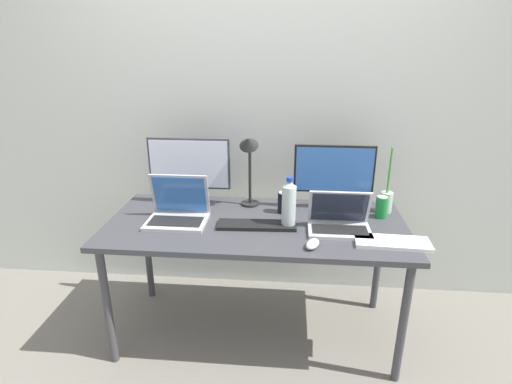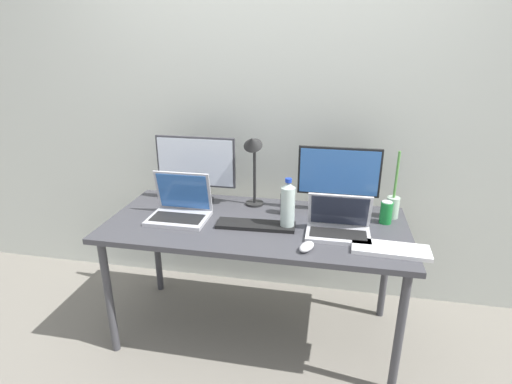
{
  "view_description": "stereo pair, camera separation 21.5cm",
  "coord_description": "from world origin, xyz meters",
  "px_view_note": "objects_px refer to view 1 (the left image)",
  "views": [
    {
      "loc": [
        0.18,
        -2.01,
        1.67
      ],
      "look_at": [
        0.0,
        0.0,
        0.92
      ],
      "focal_mm": 28.0,
      "sensor_mm": 36.0,
      "label": 1
    },
    {
      "loc": [
        0.39,
        -1.98,
        1.67
      ],
      "look_at": [
        0.0,
        0.0,
        0.92
      ],
      "focal_mm": 28.0,
      "sensor_mm": 36.0,
      "label": 2
    }
  ],
  "objects_px": {
    "work_desk": "(256,232)",
    "soda_can_by_laptop": "(283,202)",
    "laptop_secondary": "(339,221)",
    "soda_can_near_keyboard": "(381,207)",
    "monitor_center": "(334,175)",
    "keyboard_aux": "(392,242)",
    "desk_lamp": "(249,157)",
    "bamboo_vase": "(386,200)",
    "keyboard_main": "(257,225)",
    "laptop_silver": "(178,211)",
    "water_bottle": "(289,204)",
    "monitor_left": "(189,169)",
    "mouse_by_keyboard": "(313,244)"
  },
  "relations": [
    {
      "from": "work_desk",
      "to": "soda_can_by_laptop",
      "type": "relative_size",
      "value": 13.14
    },
    {
      "from": "laptop_secondary",
      "to": "soda_can_near_keyboard",
      "type": "distance_m",
      "value": 0.32
    },
    {
      "from": "monitor_center",
      "to": "keyboard_aux",
      "type": "bearing_deg",
      "value": -59.16
    },
    {
      "from": "work_desk",
      "to": "soda_can_by_laptop",
      "type": "xyz_separation_m",
      "value": [
        0.15,
        0.15,
        0.13
      ]
    },
    {
      "from": "keyboard_aux",
      "to": "desk_lamp",
      "type": "relative_size",
      "value": 0.78
    },
    {
      "from": "bamboo_vase",
      "to": "keyboard_main",
      "type": "bearing_deg",
      "value": -159.61
    },
    {
      "from": "laptop_silver",
      "to": "water_bottle",
      "type": "distance_m",
      "value": 0.62
    },
    {
      "from": "monitor_center",
      "to": "soda_can_near_keyboard",
      "type": "height_order",
      "value": "monitor_center"
    },
    {
      "from": "monitor_left",
      "to": "soda_can_near_keyboard",
      "type": "distance_m",
      "value": 1.15
    },
    {
      "from": "soda_can_by_laptop",
      "to": "monitor_center",
      "type": "bearing_deg",
      "value": 16.49
    },
    {
      "from": "laptop_secondary",
      "to": "soda_can_near_keyboard",
      "type": "bearing_deg",
      "value": 36.79
    },
    {
      "from": "monitor_center",
      "to": "laptop_silver",
      "type": "xyz_separation_m",
      "value": [
        -0.87,
        -0.26,
        -0.15
      ]
    },
    {
      "from": "water_bottle",
      "to": "laptop_secondary",
      "type": "bearing_deg",
      "value": -3.18
    },
    {
      "from": "water_bottle",
      "to": "monitor_center",
      "type": "bearing_deg",
      "value": 47.79
    },
    {
      "from": "monitor_center",
      "to": "water_bottle",
      "type": "distance_m",
      "value": 0.39
    },
    {
      "from": "work_desk",
      "to": "laptop_secondary",
      "type": "xyz_separation_m",
      "value": [
        0.45,
        -0.06,
        0.11
      ]
    },
    {
      "from": "laptop_silver",
      "to": "keyboard_aux",
      "type": "xyz_separation_m",
      "value": [
        1.13,
        -0.18,
        -0.05
      ]
    },
    {
      "from": "mouse_by_keyboard",
      "to": "soda_can_near_keyboard",
      "type": "xyz_separation_m",
      "value": [
        0.4,
        0.4,
        0.04
      ]
    },
    {
      "from": "laptop_secondary",
      "to": "bamboo_vase",
      "type": "height_order",
      "value": "bamboo_vase"
    },
    {
      "from": "work_desk",
      "to": "desk_lamp",
      "type": "bearing_deg",
      "value": 105.53
    },
    {
      "from": "desk_lamp",
      "to": "laptop_silver",
      "type": "bearing_deg",
      "value": -148.3
    },
    {
      "from": "monitor_left",
      "to": "water_bottle",
      "type": "relative_size",
      "value": 1.76
    },
    {
      "from": "soda_can_near_keyboard",
      "to": "keyboard_aux",
      "type": "bearing_deg",
      "value": -91.25
    },
    {
      "from": "laptop_secondary",
      "to": "keyboard_aux",
      "type": "relative_size",
      "value": 0.89
    },
    {
      "from": "monitor_center",
      "to": "keyboard_aux",
      "type": "xyz_separation_m",
      "value": [
        0.26,
        -0.44,
        -0.2
      ]
    },
    {
      "from": "water_bottle",
      "to": "bamboo_vase",
      "type": "bearing_deg",
      "value": 24.69
    },
    {
      "from": "mouse_by_keyboard",
      "to": "laptop_silver",
      "type": "bearing_deg",
      "value": -176.06
    },
    {
      "from": "laptop_secondary",
      "to": "monitor_center",
      "type": "bearing_deg",
      "value": 92.34
    },
    {
      "from": "work_desk",
      "to": "monitor_left",
      "type": "xyz_separation_m",
      "value": [
        -0.43,
        0.25,
        0.29
      ]
    },
    {
      "from": "desk_lamp",
      "to": "work_desk",
      "type": "bearing_deg",
      "value": -74.47
    },
    {
      "from": "soda_can_by_laptop",
      "to": "desk_lamp",
      "type": "relative_size",
      "value": 0.27
    },
    {
      "from": "laptop_secondary",
      "to": "soda_can_near_keyboard",
      "type": "xyz_separation_m",
      "value": [
        0.26,
        0.19,
        0.01
      ]
    },
    {
      "from": "monitor_left",
      "to": "laptop_silver",
      "type": "xyz_separation_m",
      "value": [
        -0.01,
        -0.27,
        -0.16
      ]
    },
    {
      "from": "keyboard_main",
      "to": "soda_can_near_keyboard",
      "type": "relative_size",
      "value": 3.38
    },
    {
      "from": "mouse_by_keyboard",
      "to": "soda_can_by_laptop",
      "type": "height_order",
      "value": "soda_can_by_laptop"
    },
    {
      "from": "mouse_by_keyboard",
      "to": "desk_lamp",
      "type": "height_order",
      "value": "desk_lamp"
    },
    {
      "from": "soda_can_near_keyboard",
      "to": "desk_lamp",
      "type": "distance_m",
      "value": 0.81
    },
    {
      "from": "soda_can_near_keyboard",
      "to": "soda_can_by_laptop",
      "type": "xyz_separation_m",
      "value": [
        -0.56,
        0.02,
        0.0
      ]
    },
    {
      "from": "keyboard_main",
      "to": "monitor_left",
      "type": "bearing_deg",
      "value": 141.83
    },
    {
      "from": "work_desk",
      "to": "monitor_center",
      "type": "height_order",
      "value": "monitor_center"
    },
    {
      "from": "soda_can_by_laptop",
      "to": "desk_lamp",
      "type": "height_order",
      "value": "desk_lamp"
    },
    {
      "from": "soda_can_near_keyboard",
      "to": "desk_lamp",
      "type": "xyz_separation_m",
      "value": [
        -0.76,
        0.08,
        0.25
      ]
    },
    {
      "from": "monitor_left",
      "to": "mouse_by_keyboard",
      "type": "height_order",
      "value": "monitor_left"
    },
    {
      "from": "mouse_by_keyboard",
      "to": "desk_lamp",
      "type": "relative_size",
      "value": 0.23
    },
    {
      "from": "work_desk",
      "to": "monitor_left",
      "type": "bearing_deg",
      "value": 149.21
    },
    {
      "from": "work_desk",
      "to": "water_bottle",
      "type": "bearing_deg",
      "value": -13.69
    },
    {
      "from": "soda_can_by_laptop",
      "to": "bamboo_vase",
      "type": "height_order",
      "value": "bamboo_vase"
    },
    {
      "from": "monitor_left",
      "to": "mouse_by_keyboard",
      "type": "distance_m",
      "value": 0.92
    },
    {
      "from": "keyboard_aux",
      "to": "bamboo_vase",
      "type": "height_order",
      "value": "bamboo_vase"
    },
    {
      "from": "laptop_silver",
      "to": "mouse_by_keyboard",
      "type": "height_order",
      "value": "laptop_silver"
    }
  ]
}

